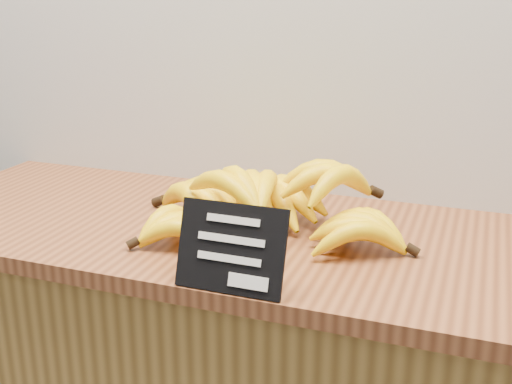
{
  "coord_description": "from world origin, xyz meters",
  "views": [
    {
      "loc": [
        0.35,
        1.7,
        1.37
      ],
      "look_at": [
        -0.02,
        2.7,
        1.02
      ],
      "focal_mm": 45.0,
      "sensor_mm": 36.0,
      "label": 1
    }
  ],
  "objects": [
    {
      "name": "chalkboard_sign",
      "position": [
        0.01,
        2.51,
        0.99
      ],
      "size": [
        0.17,
        0.05,
        0.13
      ],
      "primitive_type": "cube",
      "rotation": [
        -0.33,
        0.0,
        0.0
      ],
      "color": "black",
      "rests_on": "counter_top"
    },
    {
      "name": "banana_pile",
      "position": [
        -0.02,
        2.75,
        0.98
      ],
      "size": [
        0.53,
        0.36,
        0.12
      ],
      "color": "yellow",
      "rests_on": "counter_top"
    },
    {
      "name": "counter_top",
      "position": [
        -0.02,
        2.75,
        0.92
      ],
      "size": [
        1.48,
        0.54,
        0.03
      ],
      "primitive_type": "cube",
      "color": "brown",
      "rests_on": "counter"
    }
  ]
}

